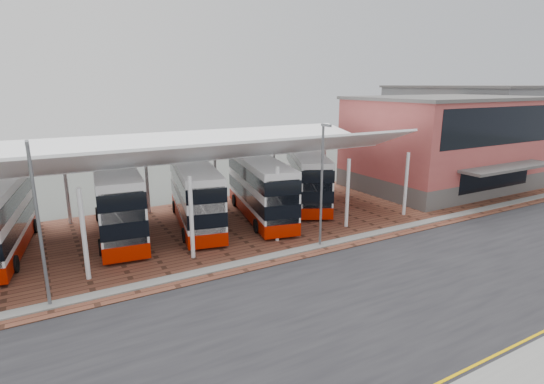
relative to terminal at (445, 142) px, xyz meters
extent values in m
plane|color=#4C4F4A|center=(-23.00, -13.92, -4.66)|extent=(140.00, 140.00, 0.00)
cube|color=black|center=(-23.00, -14.92, -4.65)|extent=(120.00, 14.00, 0.02)
cube|color=brown|center=(-21.00, -0.92, -4.63)|extent=(72.00, 16.00, 0.06)
cube|color=slate|center=(-23.00, -7.72, -4.59)|extent=(120.00, 0.80, 0.14)
cube|color=#E2A800|center=(-23.00, -20.92, -4.63)|extent=(120.00, 0.12, 0.01)
cube|color=#E2A800|center=(-23.00, -20.62, -4.63)|extent=(120.00, 0.12, 0.01)
cylinder|color=white|center=(-35.00, -5.42, -2.06)|extent=(0.26, 0.26, 5.20)
cylinder|color=white|center=(-35.00, 5.58, -2.36)|extent=(0.26, 0.26, 4.60)
cylinder|color=white|center=(-29.00, -5.42, -2.06)|extent=(0.26, 0.26, 5.20)
cylinder|color=white|center=(-29.00, 5.58, -2.36)|extent=(0.26, 0.26, 4.60)
cylinder|color=white|center=(-23.00, -5.42, -2.06)|extent=(0.26, 0.26, 5.20)
cylinder|color=white|center=(-23.00, 5.58, -2.36)|extent=(0.26, 0.26, 4.60)
cylinder|color=white|center=(-17.00, -5.42, -2.06)|extent=(0.26, 0.26, 5.20)
cylinder|color=white|center=(-17.00, 5.58, -2.36)|extent=(0.26, 0.26, 4.60)
cylinder|color=white|center=(-11.00, -5.42, -2.06)|extent=(0.26, 0.26, 5.20)
cylinder|color=white|center=(-11.00, 5.58, -2.36)|extent=(0.26, 0.26, 4.60)
cube|color=white|center=(-29.00, -3.22, 1.44)|extent=(37.00, 4.95, 1.95)
cube|color=white|center=(-29.00, 2.38, 1.24)|extent=(37.00, 7.12, 1.43)
cube|color=#575452|center=(0.00, 0.08, -3.76)|extent=(18.00, 12.00, 1.80)
cube|color=#B14D4A|center=(0.00, 0.08, 0.74)|extent=(18.00, 12.00, 7.20)
cube|color=black|center=(0.00, -5.82, 2.14)|extent=(16.00, 0.25, 3.40)
cube|color=black|center=(0.00, -5.82, -2.56)|extent=(10.00, 0.25, 2.20)
cube|color=#575452|center=(0.00, -6.92, -1.46)|extent=(11.00, 2.40, 0.25)
cube|color=#575452|center=(0.00, 0.08, 4.44)|extent=(18.40, 12.40, 0.30)
cube|color=slate|center=(25.00, 10.08, 0.34)|extent=(30.00, 20.00, 10.00)
cube|color=#575452|center=(25.00, 10.08, 5.44)|extent=(30.50, 20.50, 0.30)
cylinder|color=slate|center=(-37.00, -7.62, -0.66)|extent=(0.16, 0.16, 8.00)
cube|color=slate|center=(-37.00, -7.92, 3.34)|extent=(0.15, 0.90, 0.15)
cylinder|color=slate|center=(-21.00, -7.62, -0.66)|extent=(0.16, 0.16, 8.00)
cube|color=slate|center=(-21.00, -7.92, 3.34)|extent=(0.15, 0.90, 0.15)
cube|color=#A11100|center=(-39.21, 1.17, -3.94)|extent=(4.23, 11.39, 0.91)
cube|color=black|center=(-39.21, 1.17, -2.63)|extent=(4.23, 11.39, 0.96)
cylinder|color=black|center=(-38.51, -2.53, -4.10)|extent=(0.43, 1.04, 1.01)
cylinder|color=black|center=(-37.42, 4.49, -4.10)|extent=(0.43, 1.04, 1.01)
cube|color=silver|center=(-32.12, 1.30, -2.01)|extent=(3.95, 12.08, 4.64)
cube|color=#A11100|center=(-32.12, 1.30, -3.90)|extent=(4.00, 12.13, 0.97)
cube|color=black|center=(-32.12, 1.30, -2.50)|extent=(4.00, 12.13, 1.02)
cube|color=black|center=(-32.12, 1.30, -0.77)|extent=(4.00, 12.13, 1.02)
cube|color=black|center=(-32.75, -4.54, -2.12)|extent=(2.42, 0.37, 3.88)
cylinder|color=black|center=(-33.87, -2.33, -4.06)|extent=(0.42, 1.10, 1.08)
cylinder|color=black|center=(-31.19, -2.62, -4.06)|extent=(0.42, 1.10, 1.08)
cylinder|color=black|center=(-33.05, 5.22, -4.06)|extent=(0.42, 1.10, 1.08)
cylinder|color=black|center=(-30.37, 4.93, -4.06)|extent=(0.42, 1.10, 1.08)
cube|color=silver|center=(-26.66, 0.58, -2.15)|extent=(4.74, 11.51, 4.39)
cube|color=#A11100|center=(-26.66, 0.58, -3.94)|extent=(4.79, 11.56, 0.92)
cube|color=black|center=(-26.66, 0.58, -2.61)|extent=(4.79, 11.56, 0.97)
cube|color=black|center=(-26.66, 0.58, -0.98)|extent=(4.79, 11.56, 0.97)
cube|color=black|center=(-27.77, -4.88, -2.25)|extent=(2.27, 0.56, 3.68)
cylinder|color=black|center=(-28.63, -2.69, -4.09)|extent=(0.48, 1.06, 1.02)
cylinder|color=black|center=(-26.13, -3.20, -4.09)|extent=(0.48, 1.06, 1.02)
cylinder|color=black|center=(-27.19, 4.35, -4.09)|extent=(0.48, 1.06, 1.02)
cylinder|color=black|center=(-24.69, 3.84, -4.09)|extent=(0.48, 1.06, 1.02)
cube|color=silver|center=(-21.50, -0.12, -2.13)|extent=(4.89, 11.63, 4.43)
cube|color=#A11100|center=(-21.50, -0.12, -3.93)|extent=(4.94, 11.68, 0.93)
cube|color=black|center=(-21.50, -0.12, -2.59)|extent=(4.94, 11.68, 0.98)
cube|color=black|center=(-21.50, -0.12, -0.94)|extent=(4.94, 11.68, 0.98)
cube|color=black|center=(-22.68, -5.61, -2.23)|extent=(2.29, 0.59, 3.71)
cylinder|color=black|center=(-23.52, -3.40, -4.08)|extent=(0.50, 1.07, 1.03)
cylinder|color=black|center=(-21.00, -3.93, -4.08)|extent=(0.50, 1.07, 1.03)
cylinder|color=black|center=(-22.01, 3.70, -4.08)|extent=(0.50, 1.07, 1.03)
cylinder|color=black|center=(-19.49, 3.16, -4.08)|extent=(0.50, 1.07, 1.03)
cube|color=silver|center=(-15.95, 1.45, -2.18)|extent=(7.09, 11.10, 4.34)
cube|color=#A11100|center=(-15.95, 1.45, -3.94)|extent=(7.14, 11.15, 0.91)
cube|color=black|center=(-15.95, 1.45, -2.63)|extent=(7.14, 11.15, 0.96)
cube|color=black|center=(-15.95, 1.45, -1.02)|extent=(7.14, 11.15, 0.96)
cube|color=black|center=(-18.34, -3.50, -2.28)|extent=(2.09, 1.08, 3.63)
cylinder|color=black|center=(-18.63, -1.20, -4.09)|extent=(0.69, 1.03, 1.01)
cylinder|color=black|center=(-16.35, -2.30, -4.09)|extent=(0.69, 1.03, 1.01)
cylinder|color=black|center=(-15.55, 5.20, -4.09)|extent=(0.69, 1.03, 1.01)
cylinder|color=black|center=(-13.27, 4.11, -4.09)|extent=(0.69, 1.03, 1.01)
camera|label=1|loc=(-36.75, -29.04, 5.80)|focal=28.00mm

